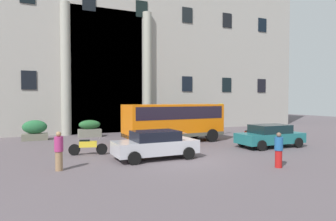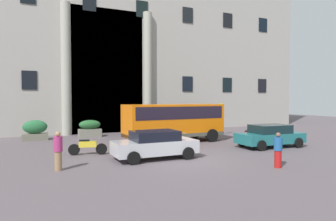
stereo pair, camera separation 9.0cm
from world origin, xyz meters
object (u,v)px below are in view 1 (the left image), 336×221
object	(u,v)px
orange_minibus	(174,119)
bus_stop_sign	(220,116)
hedge_planter_west	(90,129)
motorcycle_far_end	(250,135)
parked_compact_extra	(270,136)
pedestrian_child_trailing	(59,151)
scooter_by_planter	(176,140)
pedestrian_man_crossing	(279,150)
parked_estate_mid	(155,144)
hedge_planter_far_east	(35,131)
motorcycle_near_kerb	(87,146)
hedge_planter_east	(199,123)
hedge_planter_entrance_left	(171,124)

from	to	relation	value
orange_minibus	bus_stop_sign	bearing A→B (deg)	17.87
hedge_planter_west	motorcycle_far_end	bearing A→B (deg)	-37.30
parked_compact_extra	hedge_planter_west	bearing A→B (deg)	135.68
orange_minibus	pedestrian_child_trailing	bearing A→B (deg)	-148.01
orange_minibus	bus_stop_sign	distance (m)	5.60
scooter_by_planter	pedestrian_man_crossing	distance (m)	6.88
parked_estate_mid	hedge_planter_far_east	bearing A→B (deg)	118.45
hedge_planter_far_east	motorcycle_near_kerb	world-z (taller)	hedge_planter_far_east
orange_minibus	hedge_planter_east	xyz separation A→B (m)	(5.18, 5.31, -0.85)
parked_compact_extra	orange_minibus	bearing A→B (deg)	136.92
pedestrian_man_crossing	pedestrian_child_trailing	bearing A→B (deg)	97.80
orange_minibus	hedge_planter_west	distance (m)	7.22
hedge_planter_far_east	motorcycle_near_kerb	xyz separation A→B (m)	(2.54, -7.42, -0.25)
hedge_planter_east	bus_stop_sign	bearing A→B (deg)	-88.97
motorcycle_near_kerb	pedestrian_child_trailing	bearing A→B (deg)	-103.23
hedge_planter_east	motorcycle_near_kerb	distance (m)	13.87
bus_stop_sign	pedestrian_man_crossing	bearing A→B (deg)	-112.13
hedge_planter_entrance_left	parked_estate_mid	xyz separation A→B (m)	(-5.36, -9.68, -0.08)
bus_stop_sign	motorcycle_far_end	world-z (taller)	bus_stop_sign
parked_estate_mid	scooter_by_planter	distance (m)	3.55
orange_minibus	scooter_by_planter	xyz separation A→B (m)	(-0.95, -2.25, -1.13)
hedge_planter_west	parked_estate_mid	size ratio (longest dim) A/B	0.42
parked_estate_mid	pedestrian_child_trailing	bearing A→B (deg)	-172.59
pedestrian_child_trailing	parked_estate_mid	bearing A→B (deg)	-149.61
pedestrian_child_trailing	motorcycle_near_kerb	bearing A→B (deg)	-96.07
parked_estate_mid	motorcycle_near_kerb	world-z (taller)	parked_estate_mid
pedestrian_man_crossing	hedge_planter_west	bearing A→B (deg)	50.85
pedestrian_child_trailing	scooter_by_planter	bearing A→B (deg)	-132.85
scooter_by_planter	motorcycle_far_end	world-z (taller)	same
orange_minibus	motorcycle_near_kerb	bearing A→B (deg)	-161.55
parked_estate_mid	orange_minibus	bearing A→B (deg)	54.56
orange_minibus	pedestrian_man_crossing	bearing A→B (deg)	-87.37
bus_stop_sign	pedestrian_man_crossing	xyz separation A→B (m)	(-4.41, -10.85, -0.86)
parked_estate_mid	motorcycle_near_kerb	xyz separation A→B (m)	(-2.95, 2.41, -0.27)
orange_minibus	pedestrian_child_trailing	xyz separation A→B (m)	(-7.97, -5.51, -0.76)
parked_estate_mid	parked_compact_extra	distance (m)	7.90
hedge_planter_far_east	parked_compact_extra	size ratio (longest dim) A/B	0.41
orange_minibus	pedestrian_child_trailing	size ratio (longest dim) A/B	4.28
bus_stop_sign	hedge_planter_east	size ratio (longest dim) A/B	1.20
parked_compact_extra	motorcycle_far_end	xyz separation A→B (m)	(0.35, 2.25, -0.26)
hedge_planter_entrance_left	scooter_by_planter	size ratio (longest dim) A/B	0.87
orange_minibus	hedge_planter_entrance_left	xyz separation A→B (m)	(2.00, 4.82, -0.77)
hedge_planter_east	scooter_by_planter	distance (m)	9.74
hedge_planter_east	motorcycle_far_end	size ratio (longest dim) A/B	1.05
parked_estate_mid	motorcycle_far_end	bearing A→B (deg)	17.03
parked_estate_mid	scooter_by_planter	xyz separation A→B (m)	(2.41, 2.60, -0.27)
hedge_planter_east	pedestrian_child_trailing	size ratio (longest dim) A/B	1.33
parked_compact_extra	scooter_by_planter	size ratio (longest dim) A/B	2.21
orange_minibus	motorcycle_far_end	xyz separation A→B (m)	(4.88, -2.21, -1.12)
bus_stop_sign	hedge_planter_west	distance (m)	10.69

